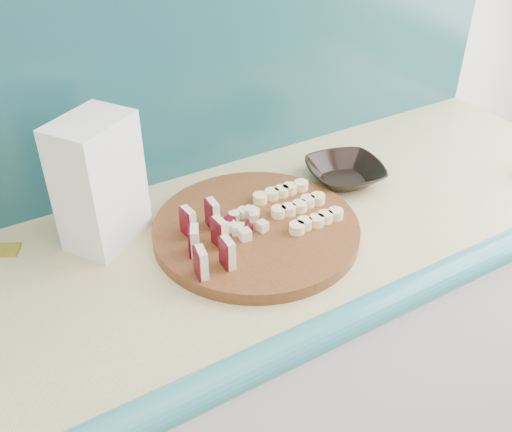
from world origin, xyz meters
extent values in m
cube|color=white|center=(0.00, 1.80, 1.30)|extent=(3.60, 0.04, 2.60)
cube|color=white|center=(0.10, 1.50, 0.44)|extent=(2.20, 0.60, 0.88)
cube|color=#E5D586|center=(0.10, 1.50, 0.90)|extent=(2.20, 0.60, 0.03)
cube|color=teal|center=(0.10, 1.20, 0.90)|extent=(2.20, 0.06, 0.03)
cube|color=teal|center=(0.10, 1.79, 1.16)|extent=(2.20, 0.02, 0.50)
cylinder|color=#492A0F|center=(0.32, 1.49, 0.92)|extent=(0.42, 0.42, 0.03)
cube|color=beige|center=(0.16, 1.41, 0.96)|extent=(0.01, 0.04, 0.06)
cube|color=#48050F|center=(0.15, 1.40, 0.96)|extent=(0.00, 0.04, 0.06)
cube|color=beige|center=(0.18, 1.47, 0.96)|extent=(0.01, 0.04, 0.06)
cube|color=#48050F|center=(0.17, 1.47, 0.96)|extent=(0.00, 0.04, 0.06)
cube|color=beige|center=(0.20, 1.53, 0.96)|extent=(0.01, 0.04, 0.06)
cube|color=#48050F|center=(0.19, 1.53, 0.96)|extent=(0.00, 0.04, 0.06)
cube|color=beige|center=(0.21, 1.41, 0.96)|extent=(0.01, 0.04, 0.06)
cube|color=#48050F|center=(0.20, 1.41, 0.96)|extent=(0.00, 0.04, 0.06)
cube|color=beige|center=(0.23, 1.47, 0.96)|extent=(0.01, 0.04, 0.06)
cube|color=#48050F|center=(0.22, 1.47, 0.96)|extent=(0.00, 0.04, 0.06)
cube|color=beige|center=(0.25, 1.53, 0.96)|extent=(0.01, 0.04, 0.06)
cube|color=#48050F|center=(0.24, 1.53, 0.96)|extent=(0.00, 0.04, 0.06)
cube|color=#F2E2C1|center=(0.31, 1.49, 0.95)|extent=(0.02, 0.02, 0.02)
cube|color=#F2E2C1|center=(0.31, 1.50, 0.95)|extent=(0.02, 0.02, 0.02)
cube|color=#48050F|center=(0.31, 1.51, 0.95)|extent=(0.02, 0.02, 0.02)
cube|color=#F2E2C1|center=(0.30, 1.50, 0.95)|extent=(0.02, 0.02, 0.02)
cube|color=#F2E2C1|center=(0.29, 1.51, 0.95)|extent=(0.02, 0.02, 0.02)
cube|color=#F2E2C1|center=(0.28, 1.51, 0.95)|extent=(0.02, 0.02, 0.02)
cube|color=#F2E2C1|center=(0.29, 1.49, 0.95)|extent=(0.02, 0.02, 0.02)
cube|color=#F2E2C1|center=(0.28, 1.49, 0.95)|extent=(0.02, 0.02, 0.02)
cube|color=#48050F|center=(0.27, 1.48, 0.95)|extent=(0.02, 0.02, 0.02)
cube|color=#F2E2C1|center=(0.29, 1.48, 0.95)|extent=(0.02, 0.02, 0.02)
cube|color=#F2E2C1|center=(0.29, 1.47, 0.95)|extent=(0.02, 0.02, 0.02)
cube|color=#F2E2C1|center=(0.30, 1.48, 0.95)|extent=(0.02, 0.02, 0.02)
cube|color=#F2E2C1|center=(0.31, 1.48, 0.95)|extent=(0.02, 0.02, 0.02)
cube|color=#F2E2C1|center=(0.32, 1.48, 0.95)|extent=(0.02, 0.02, 0.02)
cylinder|color=#F9E398|center=(0.37, 1.43, 0.95)|extent=(0.03, 0.03, 0.02)
cylinder|color=#F9E398|center=(0.40, 1.43, 0.95)|extent=(0.03, 0.03, 0.02)
cylinder|color=#F9E398|center=(0.42, 1.43, 0.95)|extent=(0.03, 0.03, 0.02)
cylinder|color=#F9E398|center=(0.45, 1.43, 0.95)|extent=(0.03, 0.03, 0.02)
cylinder|color=#F9E398|center=(0.47, 1.43, 0.95)|extent=(0.03, 0.03, 0.02)
cylinder|color=#F9E398|center=(0.37, 1.49, 0.95)|extent=(0.03, 0.03, 0.02)
cylinder|color=#F9E398|center=(0.40, 1.49, 0.95)|extent=(0.03, 0.03, 0.02)
cylinder|color=#F9E398|center=(0.42, 1.49, 0.95)|extent=(0.03, 0.03, 0.02)
cylinder|color=#F9E398|center=(0.45, 1.49, 0.95)|extent=(0.03, 0.03, 0.02)
cylinder|color=#F9E398|center=(0.47, 1.49, 0.95)|extent=(0.03, 0.03, 0.02)
cylinder|color=#F9E398|center=(0.37, 1.55, 0.95)|extent=(0.03, 0.03, 0.02)
cylinder|color=#F9E398|center=(0.40, 1.55, 0.95)|extent=(0.03, 0.03, 0.02)
cylinder|color=#F9E398|center=(0.42, 1.55, 0.95)|extent=(0.03, 0.03, 0.02)
cylinder|color=#F9E398|center=(0.45, 1.55, 0.95)|extent=(0.03, 0.03, 0.02)
cylinder|color=#F9E398|center=(0.47, 1.55, 0.95)|extent=(0.03, 0.03, 0.02)
imported|color=black|center=(0.61, 1.56, 0.93)|extent=(0.21, 0.21, 0.04)
cube|color=white|center=(0.06, 1.63, 1.04)|extent=(0.18, 0.17, 0.26)
camera|label=1|loc=(-0.15, 0.70, 1.60)|focal=40.00mm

